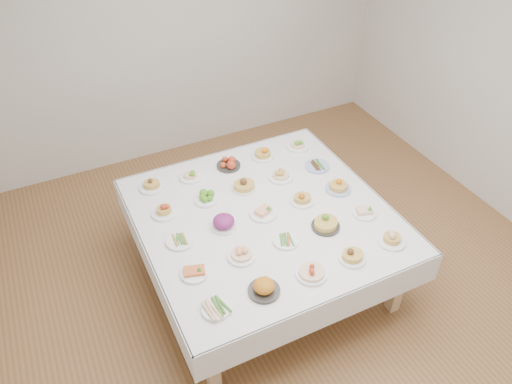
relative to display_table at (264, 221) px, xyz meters
name	(u,v)px	position (x,y,z in m)	size (l,w,h in m)	color
room_envelope	(294,101)	(0.16, -0.12, 1.15)	(5.02, 5.02, 2.81)	#8C5D3A
display_table	(264,221)	(0.00, 0.00, 0.00)	(2.04, 2.04, 0.75)	white
dish_0	(216,308)	(-0.74, -0.74, 0.09)	(0.19, 0.19, 0.05)	white
dish_1	(264,286)	(-0.37, -0.74, 0.13)	(0.23, 0.23, 0.13)	#2F2C29
dish_2	(312,269)	(0.01, -0.75, 0.13)	(0.23, 0.23, 0.13)	white
dish_3	(353,255)	(0.36, -0.75, 0.12)	(0.20, 0.20, 0.11)	white
dish_4	(392,237)	(0.74, -0.73, 0.12)	(0.22, 0.22, 0.12)	white
dish_5	(194,271)	(-0.75, -0.37, 0.10)	(0.21, 0.21, 0.09)	white
dish_6	(242,252)	(-0.37, -0.37, 0.13)	(0.21, 0.21, 0.12)	white
dish_7	(286,240)	(0.01, -0.37, 0.09)	(0.20, 0.20, 0.05)	white
dish_8	(326,221)	(0.37, -0.36, 0.14)	(0.25, 0.24, 0.15)	#2F2C29
dish_9	(364,211)	(0.75, -0.37, 0.10)	(0.19, 0.19, 0.08)	white
dish_10	(180,240)	(-0.74, 0.00, 0.09)	(0.22, 0.22, 0.05)	white
dish_11	(224,222)	(-0.36, 0.00, 0.13)	(0.20, 0.20, 0.13)	white
dish_12	(263,211)	(-0.01, 0.00, 0.11)	(0.23, 0.23, 0.10)	white
dish_13	(302,197)	(0.36, 0.00, 0.12)	(0.20, 0.20, 0.12)	white
dish_14	(339,184)	(0.74, 0.00, 0.13)	(0.22, 0.22, 0.13)	#4C66B2
dish_15	(164,210)	(-0.74, 0.37, 0.12)	(0.21, 0.21, 0.11)	white
dish_16	(206,198)	(-0.37, 0.37, 0.11)	(0.19, 0.19, 0.09)	white
dish_17	(244,184)	(-0.01, 0.37, 0.13)	(0.20, 0.20, 0.12)	white
dish_18	(281,173)	(0.36, 0.38, 0.13)	(0.22, 0.22, 0.12)	white
dish_19	(317,166)	(0.75, 0.37, 0.09)	(0.22, 0.22, 0.05)	#4C66B2
dish_20	(151,183)	(-0.73, 0.75, 0.13)	(0.22, 0.22, 0.12)	white
dish_21	(191,174)	(-0.37, 0.73, 0.12)	(0.20, 0.20, 0.10)	white
dish_22	(228,162)	(0.01, 0.75, 0.12)	(0.22, 0.22, 0.11)	#2F2C29
dish_23	(263,152)	(0.36, 0.75, 0.13)	(0.21, 0.21, 0.13)	white
dish_24	(298,143)	(0.75, 0.74, 0.12)	(0.22, 0.22, 0.11)	white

